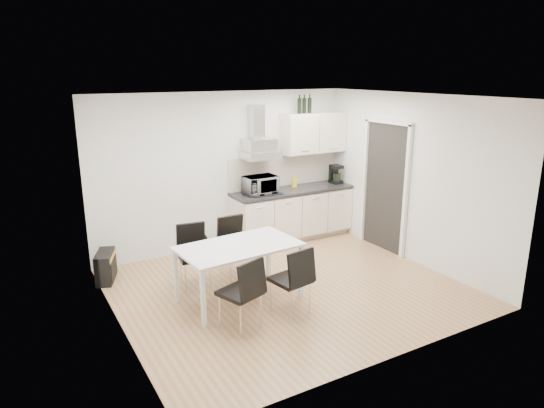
# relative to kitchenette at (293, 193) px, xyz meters

# --- Properties ---
(ground) EXTENTS (4.50, 4.50, 0.00)m
(ground) POSITION_rel_kitchenette_xyz_m (-1.18, -1.73, -0.83)
(ground) COLOR tan
(ground) RESTS_ON ground
(wall_back) EXTENTS (4.50, 0.10, 2.60)m
(wall_back) POSITION_rel_kitchenette_xyz_m (-1.18, 0.27, 0.47)
(wall_back) COLOR white
(wall_back) RESTS_ON ground
(wall_front) EXTENTS (4.50, 0.10, 2.60)m
(wall_front) POSITION_rel_kitchenette_xyz_m (-1.18, -3.73, 0.47)
(wall_front) COLOR white
(wall_front) RESTS_ON ground
(wall_left) EXTENTS (0.10, 4.00, 2.60)m
(wall_left) POSITION_rel_kitchenette_xyz_m (-3.43, -1.73, 0.47)
(wall_left) COLOR white
(wall_left) RESTS_ON ground
(wall_right) EXTENTS (0.10, 4.00, 2.60)m
(wall_right) POSITION_rel_kitchenette_xyz_m (1.07, -1.73, 0.47)
(wall_right) COLOR white
(wall_right) RESTS_ON ground
(ceiling) EXTENTS (4.50, 4.50, 0.00)m
(ceiling) POSITION_rel_kitchenette_xyz_m (-1.18, -1.73, 1.77)
(ceiling) COLOR white
(ceiling) RESTS_ON wall_back
(doorway) EXTENTS (0.08, 1.04, 2.10)m
(doorway) POSITION_rel_kitchenette_xyz_m (1.03, -1.18, 0.22)
(doorway) COLOR white
(doorway) RESTS_ON ground
(kitchenette) EXTENTS (2.22, 0.64, 2.52)m
(kitchenette) POSITION_rel_kitchenette_xyz_m (0.00, 0.00, 0.00)
(kitchenette) COLOR beige
(kitchenette) RESTS_ON ground
(dining_table) EXTENTS (1.60, 0.99, 0.75)m
(dining_table) POSITION_rel_kitchenette_xyz_m (-1.90, -1.70, -0.15)
(dining_table) COLOR white
(dining_table) RESTS_ON ground
(chair_far_left) EXTENTS (0.51, 0.56, 0.88)m
(chair_far_left) POSITION_rel_kitchenette_xyz_m (-2.27, -1.06, -0.39)
(chair_far_left) COLOR black
(chair_far_left) RESTS_ON ground
(chair_far_right) EXTENTS (0.45, 0.50, 0.88)m
(chair_far_right) POSITION_rel_kitchenette_xyz_m (-1.62, -1.02, -0.39)
(chair_far_right) COLOR black
(chair_far_right) RESTS_ON ground
(chair_near_left) EXTENTS (0.58, 0.62, 0.88)m
(chair_near_left) POSITION_rel_kitchenette_xyz_m (-2.22, -2.38, -0.39)
(chair_near_left) COLOR black
(chair_near_left) RESTS_ON ground
(chair_near_right) EXTENTS (0.52, 0.56, 0.88)m
(chair_near_right) POSITION_rel_kitchenette_xyz_m (-1.53, -2.37, -0.39)
(chair_near_right) COLOR black
(chair_near_right) RESTS_ON ground
(guitar_amp) EXTENTS (0.40, 0.56, 0.43)m
(guitar_amp) POSITION_rel_kitchenette_xyz_m (-3.31, -0.23, -0.61)
(guitar_amp) COLOR black
(guitar_amp) RESTS_ON ground
(floor_speaker) EXTENTS (0.18, 0.17, 0.28)m
(floor_speaker) POSITION_rel_kitchenette_xyz_m (-1.69, 0.17, -0.69)
(floor_speaker) COLOR black
(floor_speaker) RESTS_ON ground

